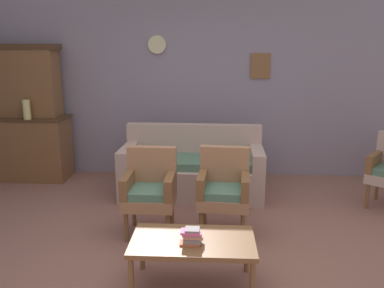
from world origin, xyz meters
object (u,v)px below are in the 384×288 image
(side_cabinet, at_px, (30,148))
(vase_on_cabinet, at_px, (27,110))
(armchair_near_cabinet, at_px, (150,188))
(armchair_by_doorway, at_px, (224,187))
(floral_couch, at_px, (192,171))
(book_stack_on_table, at_px, (192,236))
(coffee_table, at_px, (193,244))

(side_cabinet, xyz_separation_m, vase_on_cabinet, (0.09, -0.19, 0.60))
(armchair_near_cabinet, bearing_deg, armchair_by_doorway, 3.80)
(armchair_near_cabinet, xyz_separation_m, armchair_by_doorway, (0.77, 0.05, 0.00))
(armchair_by_doorway, bearing_deg, vase_on_cabinet, 151.96)
(floral_couch, distance_m, book_stack_on_table, 2.19)
(floral_couch, distance_m, armchair_near_cabinet, 1.22)
(side_cabinet, distance_m, vase_on_cabinet, 0.64)
(armchair_near_cabinet, bearing_deg, book_stack_on_table, -64.72)
(armchair_by_doorway, relative_size, book_stack_on_table, 4.90)
(side_cabinet, bearing_deg, book_stack_on_table, -47.07)
(side_cabinet, distance_m, armchair_near_cabinet, 2.65)
(side_cabinet, distance_m, book_stack_on_table, 3.72)
(side_cabinet, bearing_deg, coffee_table, -46.29)
(coffee_table, relative_size, book_stack_on_table, 5.45)
(floral_couch, xyz_separation_m, armchair_by_doorway, (0.38, -1.09, 0.17))
(floral_couch, xyz_separation_m, coffee_table, (0.11, -2.11, 0.05))
(vase_on_cabinet, xyz_separation_m, armchair_near_cabinet, (1.96, -1.50, -0.57))
(vase_on_cabinet, bearing_deg, armchair_by_doorway, -28.04)
(side_cabinet, height_order, armchair_near_cabinet, side_cabinet)
(armchair_by_doorway, bearing_deg, armchair_near_cabinet, -176.20)
(armchair_near_cabinet, distance_m, book_stack_on_table, 1.15)
(side_cabinet, bearing_deg, vase_on_cabinet, -64.25)
(armchair_near_cabinet, bearing_deg, side_cabinet, 140.47)
(side_cabinet, xyz_separation_m, floral_couch, (2.43, -0.55, -0.14))
(floral_couch, bearing_deg, armchair_by_doorway, -70.61)
(coffee_table, distance_m, book_stack_on_table, 0.13)
(floral_couch, bearing_deg, side_cabinet, 167.32)
(floral_couch, bearing_deg, book_stack_on_table, -87.17)
(armchair_by_doorway, distance_m, book_stack_on_table, 1.12)
(floral_couch, height_order, book_stack_on_table, floral_couch)
(book_stack_on_table, bearing_deg, vase_on_cabinet, 133.93)
(vase_on_cabinet, height_order, armchair_near_cabinet, vase_on_cabinet)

